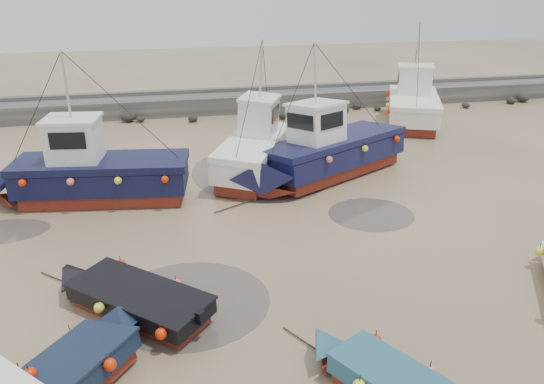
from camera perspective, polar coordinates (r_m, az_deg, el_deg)
The scene contains 13 objects.
ground at distance 17.67m, azimuth -0.04°, elevation -7.92°, with size 120.00×120.00×0.00m, color tan.
seawall at distance 37.98m, azimuth -7.37°, elevation 9.37°, with size 60.00×4.92×1.50m.
puddle_a at distance 16.05m, azimuth -8.89°, elevation -11.59°, with size 4.77×4.77×0.01m, color #4F473F.
puddle_b at distance 21.71m, azimuth 10.61°, elevation -2.34°, with size 3.46×3.46×0.01m, color #4F473F.
puddle_d at distance 26.01m, azimuth -1.21°, elevation 2.20°, with size 6.77×6.77×0.01m, color #4F473F.
dinghy_1 at distance 13.40m, azimuth -21.04°, elevation -17.88°, with size 4.53×5.54×1.43m.
dinghy_2 at distance 12.82m, azimuth 11.66°, elevation -18.59°, with size 3.06×4.73×1.43m.
dinghy_4 at distance 15.72m, azimuth -14.99°, elevation -10.61°, with size 5.29×5.10×1.43m.
cabin_boat_0 at distance 23.44m, azimuth -19.28°, elevation 2.12°, with size 10.27×3.81×6.22m.
cabin_boat_1 at distance 25.69m, azimuth -1.84°, elevation 5.10°, with size 5.39×9.32×6.22m.
cabin_boat_2 at distance 24.93m, azimuth 5.67°, elevation 4.38°, with size 10.25×6.73×6.22m.
cabin_boat_3 at distance 36.23m, azimuth 14.95°, elevation 9.35°, with size 6.17×10.00×6.22m.
person at distance 25.00m, azimuth -11.40°, elevation 0.90°, with size 0.61×0.40×1.68m, color #182338.
Camera 1 is at (-3.36, -14.95, 8.81)m, focal length 35.00 mm.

